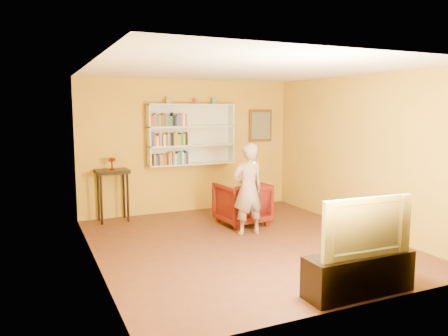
{
  "coord_description": "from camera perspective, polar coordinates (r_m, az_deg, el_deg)",
  "views": [
    {
      "loc": [
        -3.02,
        -5.98,
        2.1
      ],
      "look_at": [
        0.0,
        0.75,
        1.11
      ],
      "focal_mm": 35.0,
      "sensor_mm": 36.0,
      "label": 1
    }
  ],
  "objects": [
    {
      "name": "person",
      "position": [
        7.31,
        3.17,
        -2.79
      ],
      "size": [
        0.58,
        0.39,
        1.55
      ],
      "primitive_type": "imported",
      "rotation": [
        0.0,
        0.0,
        3.17
      ],
      "color": "#7D675B",
      "rests_on": "ground"
    },
    {
      "name": "television",
      "position": [
        5.18,
        17.41,
        -7.11
      ],
      "size": [
        1.17,
        0.2,
        0.67
      ],
      "primitive_type": "imported",
      "rotation": [
        0.0,
        0.0,
        -0.04
      ],
      "color": "black",
      "rests_on": "tv_cabinet"
    },
    {
      "name": "tv_cabinet",
      "position": [
        5.36,
        17.16,
        -13.06
      ],
      "size": [
        1.33,
        0.4,
        0.47
      ],
      "primitive_type": "cube",
      "color": "black",
      "rests_on": "ground"
    },
    {
      "name": "books_row_lower",
      "position": [
        8.73,
        -6.91,
        1.2
      ],
      "size": [
        0.79,
        0.19,
        0.27
      ],
      "color": "black",
      "rests_on": "bookshelf"
    },
    {
      "name": "framed_painting",
      "position": [
        9.65,
        4.78,
        5.54
      ],
      "size": [
        0.55,
        0.05,
        0.7
      ],
      "color": "#533017",
      "rests_on": "room_shell"
    },
    {
      "name": "ornament_left",
      "position": [
        8.71,
        -7.33,
        8.73
      ],
      "size": [
        0.09,
        0.09,
        0.12
      ],
      "primitive_type": "cube",
      "color": "#B36933",
      "rests_on": "bookshelf"
    },
    {
      "name": "console_table",
      "position": [
        8.45,
        -14.37,
        -1.35
      ],
      "size": [
        0.6,
        0.46,
        0.99
      ],
      "color": "black",
      "rests_on": "ground"
    },
    {
      "name": "room_shell",
      "position": [
        6.79,
        2.57,
        -1.56
      ],
      "size": [
        5.3,
        5.8,
        2.88
      ],
      "color": "#4D2918",
      "rests_on": "ground"
    },
    {
      "name": "armchair",
      "position": [
        8.07,
        2.37,
        -4.6
      ],
      "size": [
        0.89,
        0.92,
        0.78
      ],
      "primitive_type": "imported",
      "rotation": [
        0.0,
        0.0,
        3.22
      ],
      "color": "#470705",
      "rests_on": "ground"
    },
    {
      "name": "books_row_upper",
      "position": [
        8.66,
        -7.32,
        6.18
      ],
      "size": [
        0.72,
        0.19,
        0.27
      ],
      "color": "#B73F1C",
      "rests_on": "bookshelf"
    },
    {
      "name": "bookshelf",
      "position": [
        8.93,
        -4.4,
        4.37
      ],
      "size": [
        1.8,
        0.29,
        1.23
      ],
      "color": "silver",
      "rests_on": "room_shell"
    },
    {
      "name": "ruby_lustre",
      "position": [
        8.4,
        -14.44,
        0.91
      ],
      "size": [
        0.14,
        0.14,
        0.23
      ],
      "color": "maroon",
      "rests_on": "console_table"
    },
    {
      "name": "ornament_centre",
      "position": [
        8.9,
        -3.72,
        8.68
      ],
      "size": [
        0.07,
        0.07,
        0.1
      ],
      "primitive_type": "cube",
      "color": "#872D45",
      "rests_on": "bookshelf"
    },
    {
      "name": "books_row_middle",
      "position": [
        8.69,
        -7.02,
        3.72
      ],
      "size": [
        0.8,
        0.19,
        0.27
      ],
      "color": "navy",
      "rests_on": "bookshelf"
    },
    {
      "name": "game_remote",
      "position": [
        6.83,
        3.69,
        0.76
      ],
      "size": [
        0.04,
        0.15,
        0.04
      ],
      "primitive_type": "cube",
      "color": "white",
      "rests_on": "person"
    },
    {
      "name": "ornament_right",
      "position": [
        9.04,
        -1.37,
        8.73
      ],
      "size": [
        0.08,
        0.08,
        0.11
      ],
      "primitive_type": "cube",
      "color": "slate",
      "rests_on": "bookshelf"
    }
  ]
}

